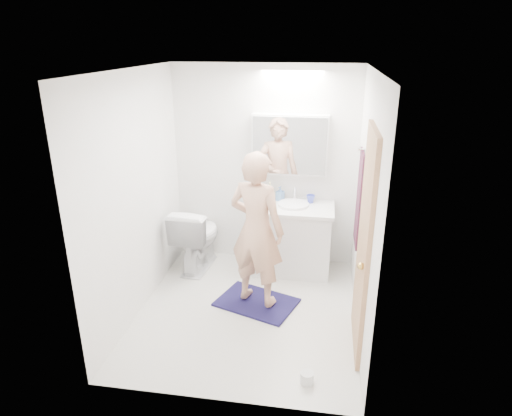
% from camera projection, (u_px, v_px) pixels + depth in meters
% --- Properties ---
extents(floor, '(2.50, 2.50, 0.00)m').
position_uv_depth(floor, '(248.00, 310.00, 4.65)').
color(floor, silver).
rests_on(floor, ground).
extents(ceiling, '(2.50, 2.50, 0.00)m').
position_uv_depth(ceiling, '(246.00, 70.00, 3.80)').
color(ceiling, white).
rests_on(ceiling, floor).
extents(wall_back, '(2.50, 0.00, 2.50)m').
position_uv_depth(wall_back, '(265.00, 167.00, 5.38)').
color(wall_back, white).
rests_on(wall_back, floor).
extents(wall_front, '(2.50, 0.00, 2.50)m').
position_uv_depth(wall_front, '(215.00, 264.00, 3.07)').
color(wall_front, white).
rests_on(wall_front, floor).
extents(wall_left, '(0.00, 2.50, 2.50)m').
position_uv_depth(wall_left, '(136.00, 196.00, 4.39)').
color(wall_left, white).
rests_on(wall_left, floor).
extents(wall_right, '(0.00, 2.50, 2.50)m').
position_uv_depth(wall_right, '(366.00, 209.00, 4.07)').
color(wall_right, white).
rests_on(wall_right, floor).
extents(vanity_cabinet, '(0.90, 0.55, 0.78)m').
position_uv_depth(vanity_cabinet, '(292.00, 240.00, 5.35)').
color(vanity_cabinet, silver).
rests_on(vanity_cabinet, floor).
extents(countertop, '(0.95, 0.58, 0.04)m').
position_uv_depth(countertop, '(293.00, 208.00, 5.21)').
color(countertop, white).
rests_on(countertop, vanity_cabinet).
extents(sink_basin, '(0.36, 0.36, 0.03)m').
position_uv_depth(sink_basin, '(293.00, 204.00, 5.22)').
color(sink_basin, white).
rests_on(sink_basin, countertop).
extents(faucet, '(0.02, 0.02, 0.16)m').
position_uv_depth(faucet, '(295.00, 194.00, 5.37)').
color(faucet, silver).
rests_on(faucet, countertop).
extents(medicine_cabinet, '(0.88, 0.14, 0.70)m').
position_uv_depth(medicine_cabinet, '(290.00, 145.00, 5.16)').
color(medicine_cabinet, white).
rests_on(medicine_cabinet, wall_back).
extents(mirror_panel, '(0.84, 0.01, 0.66)m').
position_uv_depth(mirror_panel, '(289.00, 146.00, 5.09)').
color(mirror_panel, silver).
rests_on(mirror_panel, medicine_cabinet).
extents(toilet, '(0.52, 0.83, 0.81)m').
position_uv_depth(toilet, '(197.00, 237.00, 5.41)').
color(toilet, white).
rests_on(toilet, floor).
extents(bath_rug, '(0.94, 0.79, 0.02)m').
position_uv_depth(bath_rug, '(257.00, 302.00, 4.78)').
color(bath_rug, '#18143F').
rests_on(bath_rug, floor).
extents(person, '(0.69, 0.56, 1.62)m').
position_uv_depth(person, '(257.00, 230.00, 4.48)').
color(person, tan).
rests_on(person, bath_rug).
extents(door, '(0.04, 0.80, 2.00)m').
position_uv_depth(door, '(364.00, 245.00, 3.82)').
color(door, tan).
rests_on(door, wall_right).
extents(door_knob, '(0.06, 0.06, 0.06)m').
position_uv_depth(door_knob, '(361.00, 266.00, 3.56)').
color(door_knob, gold).
rests_on(door_knob, door).
extents(towel, '(0.02, 0.42, 1.00)m').
position_uv_depth(towel, '(359.00, 199.00, 4.61)').
color(towel, '#112338').
rests_on(towel, wall_right).
extents(towel_hook, '(0.07, 0.02, 0.02)m').
position_uv_depth(towel_hook, '(362.00, 149.00, 4.43)').
color(towel_hook, silver).
rests_on(towel_hook, wall_right).
extents(soap_bottle_a, '(0.09, 0.09, 0.24)m').
position_uv_depth(soap_bottle_a, '(270.00, 192.00, 5.34)').
color(soap_bottle_a, '#D3CC88').
rests_on(soap_bottle_a, countertop).
extents(soap_bottle_b, '(0.11, 0.11, 0.18)m').
position_uv_depth(soap_bottle_b, '(280.00, 194.00, 5.36)').
color(soap_bottle_b, '#537BB3').
rests_on(soap_bottle_b, countertop).
extents(toothbrush_cup, '(0.13, 0.13, 0.10)m').
position_uv_depth(toothbrush_cup, '(311.00, 199.00, 5.30)').
color(toothbrush_cup, '#4351CA').
rests_on(toothbrush_cup, countertop).
extents(toilet_paper_roll, '(0.11, 0.11, 0.10)m').
position_uv_depth(toilet_paper_roll, '(307.00, 378.00, 3.66)').
color(toilet_paper_roll, white).
rests_on(toilet_paper_roll, floor).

